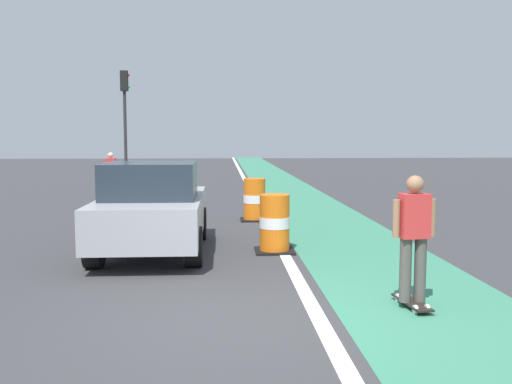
% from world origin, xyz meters
% --- Properties ---
extents(ground_plane, '(100.00, 100.00, 0.00)m').
position_xyz_m(ground_plane, '(0.00, 0.00, 0.00)').
color(ground_plane, '#38383A').
extents(bike_lane_strip, '(2.50, 80.00, 0.01)m').
position_xyz_m(bike_lane_strip, '(2.40, 12.00, 0.00)').
color(bike_lane_strip, '#387F60').
rests_on(bike_lane_strip, ground).
extents(lane_divider_stripe, '(0.20, 80.00, 0.01)m').
position_xyz_m(lane_divider_stripe, '(0.90, 12.00, 0.01)').
color(lane_divider_stripe, silver).
rests_on(lane_divider_stripe, ground).
extents(skateboarder_on_lane, '(0.57, 0.82, 1.69)m').
position_xyz_m(skateboarder_on_lane, '(2.17, 0.44, 0.91)').
color(skateboarder_on_lane, black).
rests_on(skateboarder_on_lane, ground).
extents(parked_sedan_nearest, '(1.92, 4.10, 1.70)m').
position_xyz_m(parked_sedan_nearest, '(-1.54, 4.11, 0.83)').
color(parked_sedan_nearest, '#9EA0A5').
rests_on(parked_sedan_nearest, ground).
extents(traffic_barrel_front, '(0.73, 0.73, 1.09)m').
position_xyz_m(traffic_barrel_front, '(0.74, 4.04, 0.53)').
color(traffic_barrel_front, orange).
rests_on(traffic_barrel_front, ground).
extents(traffic_barrel_mid, '(0.73, 0.73, 1.09)m').
position_xyz_m(traffic_barrel_mid, '(0.59, 8.11, 0.53)').
color(traffic_barrel_mid, orange).
rests_on(traffic_barrel_mid, ground).
extents(traffic_light_corner, '(0.41, 0.32, 5.10)m').
position_xyz_m(traffic_light_corner, '(-4.59, 19.70, 3.50)').
color(traffic_light_corner, '#2D2D2D').
rests_on(traffic_light_corner, ground).
extents(pedestrian_crossing, '(0.34, 0.20, 1.61)m').
position_xyz_m(pedestrian_crossing, '(-4.17, 13.88, 0.86)').
color(pedestrian_crossing, '#33333D').
rests_on(pedestrian_crossing, ground).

